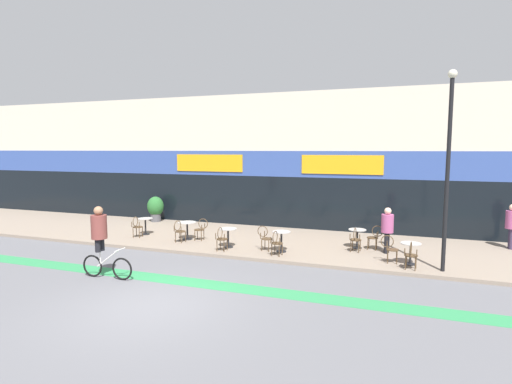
{
  "coord_description": "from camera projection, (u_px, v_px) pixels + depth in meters",
  "views": [
    {
      "loc": [
        5.58,
        -7.95,
        3.8
      ],
      "look_at": [
        0.58,
        6.17,
        2.19
      ],
      "focal_mm": 28.0,
      "sensor_mm": 36.0,
      "label": 1
    }
  ],
  "objects": [
    {
      "name": "cafe_chair_1_near",
      "position": [
        179.0,
        230.0,
        15.73
      ],
      "size": [
        0.45,
        0.6,
        0.9
      ],
      "rotation": [
        0.0,
        0.0,
        1.43
      ],
      "color": "#4C3823",
      "rests_on": "sidewalk_slab"
    },
    {
      "name": "cafe_chair_4_side",
      "position": [
        375.0,
        236.0,
        14.65
      ],
      "size": [
        0.59,
        0.43,
        0.9
      ],
      "rotation": [
        0.0,
        0.0,
        3.07
      ],
      "color": "#4C3823",
      "rests_on": "sidewalk_slab"
    },
    {
      "name": "storefront_facade",
      "position": [
        283.0,
        161.0,
        20.58
      ],
      "size": [
        40.0,
        4.06,
        6.41
      ],
      "color": "beige",
      "rests_on": "ground"
    },
    {
      "name": "bistro_table_0",
      "position": [
        145.0,
        223.0,
        17.24
      ],
      "size": [
        0.62,
        0.62,
        0.71
      ],
      "color": "black",
      "rests_on": "sidewalk_slab"
    },
    {
      "name": "cafe_chair_1_side",
      "position": [
        201.0,
        228.0,
        16.11
      ],
      "size": [
        0.59,
        0.44,
        0.9
      ],
      "rotation": [
        0.0,
        0.0,
        3.24
      ],
      "color": "#4C3823",
      "rests_on": "sidewalk_slab"
    },
    {
      "name": "sidewalk_slab",
      "position": [
        252.0,
        240.0,
        16.49
      ],
      "size": [
        40.0,
        5.5,
        0.12
      ],
      "primitive_type": "cube",
      "color": "gray",
      "rests_on": "ground"
    },
    {
      "name": "cafe_chair_5_near",
      "position": [
        411.0,
        253.0,
        12.16
      ],
      "size": [
        0.44,
        0.6,
        0.9
      ],
      "rotation": [
        0.0,
        0.0,
        1.45
      ],
      "color": "#4C3823",
      "rests_on": "sidewalk_slab"
    },
    {
      "name": "bike_lane_stripe",
      "position": [
        188.0,
        282.0,
        11.48
      ],
      "size": [
        36.0,
        0.7,
        0.01
      ],
      "primitive_type": "cube",
      "color": "#2D844C",
      "rests_on": "ground"
    },
    {
      "name": "bistro_table_4",
      "position": [
        357.0,
        235.0,
        14.86
      ],
      "size": [
        0.65,
        0.65,
        0.71
      ],
      "color": "black",
      "rests_on": "sidewalk_slab"
    },
    {
      "name": "cyclist_0",
      "position": [
        101.0,
        236.0,
        11.71
      ],
      "size": [
        1.7,
        0.5,
        2.14
      ],
      "rotation": [
        0.0,
        0.0,
        0.04
      ],
      "color": "black",
      "rests_on": "ground"
    },
    {
      "name": "bistro_table_2",
      "position": [
        228.0,
        234.0,
        14.97
      ],
      "size": [
        0.66,
        0.66,
        0.72
      ],
      "color": "black",
      "rests_on": "sidewalk_slab"
    },
    {
      "name": "cafe_chair_3_side",
      "position": [
        265.0,
        236.0,
        14.54
      ],
      "size": [
        0.59,
        0.44,
        0.9
      ],
      "rotation": [
        0.0,
        0.0,
        -0.11
      ],
      "color": "#4C3823",
      "rests_on": "sidewalk_slab"
    },
    {
      "name": "cafe_chair_4_near",
      "position": [
        355.0,
        238.0,
        14.28
      ],
      "size": [
        0.44,
        0.59,
        0.9
      ],
      "rotation": [
        0.0,
        0.0,
        1.46
      ],
      "color": "#4C3823",
      "rests_on": "sidewalk_slab"
    },
    {
      "name": "cafe_chair_5_side",
      "position": [
        390.0,
        247.0,
        12.95
      ],
      "size": [
        0.58,
        0.42,
        0.9
      ],
      "rotation": [
        0.0,
        0.0,
        0.04
      ],
      "color": "#4C3823",
      "rests_on": "sidewalk_slab"
    },
    {
      "name": "ground_plane",
      "position": [
        149.0,
        306.0,
        9.71
      ],
      "size": [
        120.0,
        120.0,
        0.0
      ],
      "primitive_type": "plane",
      "color": "#5B5B60"
    },
    {
      "name": "cafe_chair_0_near",
      "position": [
        137.0,
        225.0,
        16.64
      ],
      "size": [
        0.45,
        0.6,
        0.9
      ],
      "rotation": [
        0.0,
        0.0,
        1.7
      ],
      "color": "#4C3823",
      "rests_on": "sidewalk_slab"
    },
    {
      "name": "pedestrian_far_end",
      "position": [
        387.0,
        226.0,
        14.12
      ],
      "size": [
        0.5,
        0.5,
        1.63
      ],
      "rotation": [
        0.0,
        0.0,
        -0.21
      ],
      "color": "black",
      "rests_on": "sidewalk_slab"
    },
    {
      "name": "cafe_chair_2_near",
      "position": [
        221.0,
        237.0,
        14.38
      ],
      "size": [
        0.4,
        0.57,
        0.9
      ],
      "rotation": [
        0.0,
        0.0,
        1.57
      ],
      "color": "#4C3823",
      "rests_on": "sidewalk_slab"
    },
    {
      "name": "cafe_chair_3_near",
      "position": [
        276.0,
        241.0,
        13.74
      ],
      "size": [
        0.44,
        0.59,
        0.9
      ],
      "rotation": [
        0.0,
        0.0,
        1.47
      ],
      "color": "#4C3823",
      "rests_on": "sidewalk_slab"
    },
    {
      "name": "bistro_table_5",
      "position": [
        411.0,
        249.0,
        12.75
      ],
      "size": [
        0.64,
        0.64,
        0.7
      ],
      "color": "black",
      "rests_on": "sidewalk_slab"
    },
    {
      "name": "bistro_table_3",
      "position": [
        281.0,
        237.0,
        14.32
      ],
      "size": [
        0.66,
        0.66,
        0.75
      ],
      "color": "black",
      "rests_on": "sidewalk_slab"
    },
    {
      "name": "lamp_post",
      "position": [
        448.0,
        159.0,
        11.74
      ],
      "size": [
        0.26,
        0.26,
        5.97
      ],
      "color": "black",
      "rests_on": "sidewalk_slab"
    },
    {
      "name": "bistro_table_1",
      "position": [
        187.0,
        227.0,
        16.32
      ],
      "size": [
        0.74,
        0.74,
        0.72
      ],
      "color": "black",
      "rests_on": "sidewalk_slab"
    },
    {
      "name": "pedestrian_near_end",
      "position": [
        512.0,
        222.0,
        14.7
      ],
      "size": [
        0.45,
        0.45,
        1.67
      ],
      "rotation": [
        0.0,
        0.0,
        -0.06
      ],
      "color": "#382D47",
      "rests_on": "sidewalk_slab"
    },
    {
      "name": "planter_pot",
      "position": [
        156.0,
        208.0,
        20.36
      ],
      "size": [
        0.83,
        0.83,
        1.28
      ],
      "color": "#4C4C51",
      "rests_on": "sidewalk_slab"
    }
  ]
}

